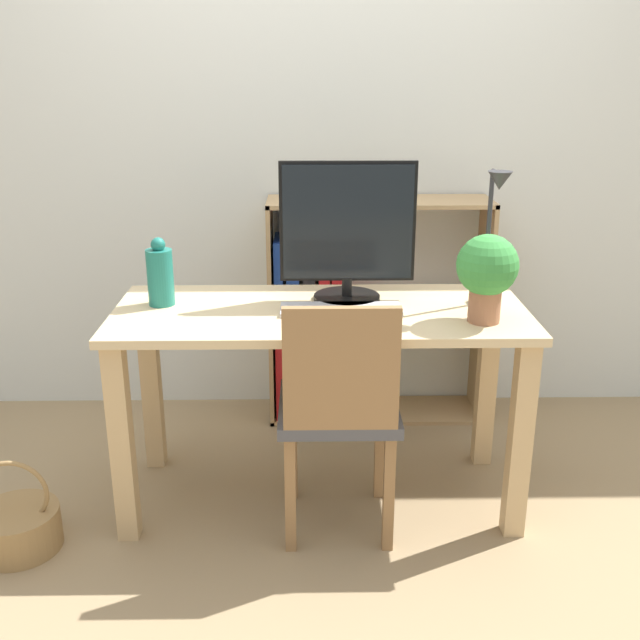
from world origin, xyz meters
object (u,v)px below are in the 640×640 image
Objects in this scene: monitor at (348,230)px; basket at (18,526)px; potted_plant at (487,271)px; chair at (339,407)px; keyboard at (341,310)px; vase at (160,275)px; desk_lamp at (493,225)px; bookshelf at (334,314)px.

basket is at bearing -159.37° from monitor.
monitor is at bearing 150.45° from potted_plant.
potted_plant is 0.66m from chair.
vase reaches higher than keyboard.
potted_plant is (1.10, -0.20, 0.07)m from vase.
potted_plant is at bearing -10.34° from vase.
potted_plant is 0.34× the size of chair.
keyboard is at bearing 79.62° from chair.
chair reaches higher than basket.
monitor is 1.19× the size of keyboard.
vase is 0.51× the size of desk_lamp.
desk_lamp is (1.14, -0.06, 0.19)m from vase.
monitor is 1.50× the size of basket.
potted_plant is at bearing -106.85° from desk_lamp.
potted_plant is (-0.04, -0.14, -0.12)m from desk_lamp.
chair is at bearing -90.92° from bookshelf.
desk_lamp is at bearing -53.70° from bookshelf.
potted_plant is at bearing 6.27° from basket.
chair is at bearing -168.82° from potted_plant.
basket is (-1.12, -0.42, -0.92)m from monitor.
chair is 2.62× the size of basket.
desk_lamp is at bearing -2.79° from vase.
bookshelf is at bearing 42.67° from basket.
potted_plant is 0.89× the size of basket.
vase is at bearing -175.68° from monitor.
basket is (-1.56, -0.17, -0.83)m from potted_plant.
bookshelf is (-0.02, 0.59, -0.51)m from monitor.
monitor reaches higher than chair.
bookshelf is at bearing 92.38° from monitor.
potted_plant reaches higher than basket.
basket is at bearing -165.61° from keyboard.
monitor reaches higher than bookshelf.
vase is 0.83× the size of potted_plant.
basket is at bearing -141.16° from vase.
potted_plant reaches higher than chair.
potted_plant reaches higher than vase.
monitor is at bearing 20.63° from basket.
bookshelf is at bearing 82.07° from chair.
chair is at bearing -155.43° from desk_lamp.
keyboard is (-0.03, -0.14, -0.25)m from monitor.
basket is at bearing -173.73° from potted_plant.
bookshelf reaches higher than basket.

